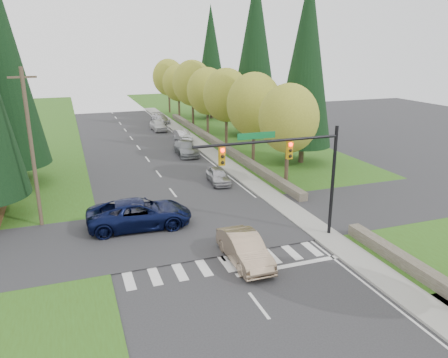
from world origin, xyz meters
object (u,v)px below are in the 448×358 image
parked_car_c (182,136)px  parked_car_e (160,119)px  parked_car_d (158,125)px  parked_car_a (218,176)px  suv_navy (140,214)px  parked_car_b (186,148)px  sedan_champagne (245,249)px

parked_car_c → parked_car_e: parked_car_e is taller
parked_car_e → parked_car_d: bearing=-109.2°
parked_car_a → parked_car_e: bearing=92.1°
suv_navy → parked_car_b: 18.98m
sedan_champagne → parked_car_a: bearing=76.7°
parked_car_c → parked_car_e: 12.73m
sedan_champagne → parked_car_d: bearing=85.3°
parked_car_b → parked_car_e: 19.59m
suv_navy → parked_car_c: (9.13, 24.14, -0.27)m
parked_car_e → suv_navy: bearing=-108.3°
parked_car_b → parked_car_c: 6.95m
suv_navy → parked_car_c: suv_navy is taller
sedan_champagne → parked_car_a: (3.25, 13.64, -0.14)m
parked_car_b → parked_car_d: (0.00, 14.22, -0.00)m
suv_navy → parked_car_a: size_ratio=1.73×
parked_car_d → parked_car_e: size_ratio=0.90×
sedan_champagne → parked_car_c: sedan_champagne is taller
parked_car_a → sedan_champagne: bearing=-98.6°
sedan_champagne → parked_car_c: (4.65, 30.77, -0.15)m
suv_navy → parked_car_d: (7.73, 31.56, -0.19)m
parked_car_a → parked_car_e: (1.40, 29.86, 0.04)m
parked_car_a → parked_car_b: parked_car_b is taller
parked_car_a → parked_car_b: bearing=94.8°
parked_car_c → parked_car_a: bearing=-98.3°
parked_car_a → parked_car_b: 10.32m
parked_car_b → suv_navy: bearing=-111.3°
parked_car_a → parked_car_d: bearing=94.8°
sedan_champagne → parked_car_c: bearing=81.5°
suv_navy → parked_car_c: 25.81m
sedan_champagne → parked_car_a: 14.02m
parked_car_e → sedan_champagne: bearing=-100.5°
suv_navy → parked_car_e: (9.13, 36.87, -0.23)m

